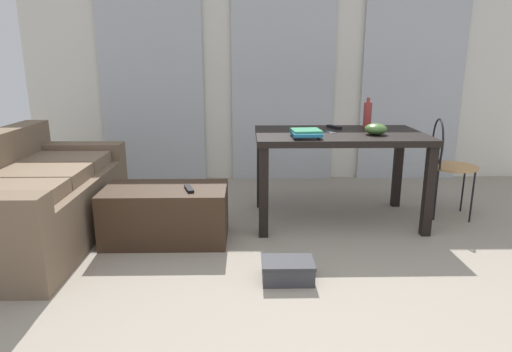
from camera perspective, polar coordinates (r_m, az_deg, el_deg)
ground_plane at (r=3.37m, az=5.70°, el=-8.45°), size 7.39×7.39×0.00m
wall_back at (r=5.03m, az=3.42°, el=13.44°), size 5.57×0.10×2.43m
curtains at (r=4.95m, az=3.47°, el=11.70°), size 3.96×0.03×2.13m
couch at (r=3.69m, az=-26.87°, el=-2.76°), size 0.88×1.78×0.79m
coffee_table at (r=3.41m, az=-11.43°, el=-4.77°), size 0.91×0.50×0.41m
craft_table at (r=3.70m, az=10.57°, el=3.99°), size 1.35×0.82×0.75m
wire_chair at (r=4.10m, az=23.09°, el=2.23°), size 0.41×0.43×0.85m
bottle_near at (r=3.99m, az=14.10°, el=7.64°), size 0.07×0.07×0.26m
bowl at (r=3.63m, az=15.11°, el=5.84°), size 0.17×0.17×0.09m
book_stack at (r=3.41m, az=6.37°, el=5.47°), size 0.23×0.28×0.06m
tv_remote_on_table at (r=3.89m, az=9.99°, el=6.20°), size 0.11×0.16×0.02m
scissors at (r=3.68m, az=9.40°, el=5.59°), size 0.08×0.12×0.00m
tv_remote_primary at (r=3.25m, az=-8.58°, el=-1.63°), size 0.09×0.18×0.02m
shoebox at (r=2.80m, az=4.09°, el=-11.96°), size 0.32×0.22×0.13m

